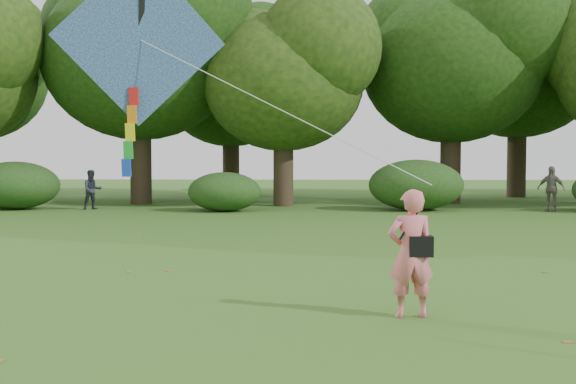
{
  "coord_description": "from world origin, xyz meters",
  "views": [
    {
      "loc": [
        -0.66,
        -8.81,
        2.07
      ],
      "look_at": [
        -1.09,
        2.0,
        1.5
      ],
      "focal_mm": 45.0,
      "sensor_mm": 36.0,
      "label": 1
    }
  ],
  "objects_px": {
    "flying_kite": "(140,43)",
    "bystander_right": "(551,189)",
    "bystander_left": "(92,190)",
    "man_kite_flyer": "(411,253)"
  },
  "relations": [
    {
      "from": "flying_kite",
      "to": "man_kite_flyer",
      "type": "bearing_deg",
      "value": -19.22
    },
    {
      "from": "bystander_left",
      "to": "bystander_right",
      "type": "distance_m",
      "value": 16.85
    },
    {
      "from": "man_kite_flyer",
      "to": "flying_kite",
      "type": "bearing_deg",
      "value": -26.51
    },
    {
      "from": "bystander_left",
      "to": "flying_kite",
      "type": "height_order",
      "value": "flying_kite"
    },
    {
      "from": "man_kite_flyer",
      "to": "flying_kite",
      "type": "relative_size",
      "value": 0.31
    },
    {
      "from": "man_kite_flyer",
      "to": "bystander_left",
      "type": "xyz_separation_m",
      "value": [
        -9.57,
        17.45,
        -0.07
      ]
    },
    {
      "from": "bystander_left",
      "to": "flying_kite",
      "type": "bearing_deg",
      "value": -100.43
    },
    {
      "from": "bystander_left",
      "to": "bystander_right",
      "type": "bearing_deg",
      "value": -30.96
    },
    {
      "from": "man_kite_flyer",
      "to": "bystander_left",
      "type": "bearing_deg",
      "value": -68.54
    },
    {
      "from": "flying_kite",
      "to": "bystander_right",
      "type": "bearing_deg",
      "value": 55.35
    }
  ]
}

